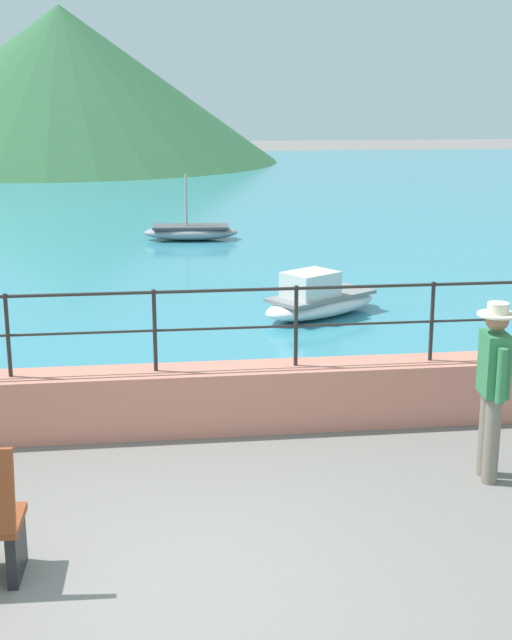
{
  "coord_description": "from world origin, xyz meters",
  "views": [
    {
      "loc": [
        -0.07,
        -5.97,
        3.65
      ],
      "look_at": [
        1.16,
        3.7,
        1.1
      ],
      "focal_mm": 49.58,
      "sensor_mm": 36.0,
      "label": 1
    }
  ],
  "objects": [
    {
      "name": "person_walking",
      "position": [
        3.14,
        1.57,
        0.98
      ],
      "size": [
        0.38,
        0.57,
        1.75
      ],
      "color": "slate",
      "rests_on": "ground"
    },
    {
      "name": "hill_main",
      "position": [
        -3.96,
        40.95,
        3.87
      ],
      "size": [
        21.91,
        21.91,
        7.75
      ],
      "primitive_type": "cone",
      "color": "#33663D",
      "rests_on": "ground"
    },
    {
      "name": "ground_plane",
      "position": [
        0.0,
        0.0,
        0.0
      ],
      "size": [
        120.0,
        120.0,
        0.0
      ],
      "primitive_type": "plane",
      "color": "slate"
    },
    {
      "name": "lake_water",
      "position": [
        0.0,
        25.84,
        0.03
      ],
      "size": [
        64.0,
        44.32,
        0.06
      ],
      "primitive_type": "cube",
      "color": "teal",
      "rests_on": "ground"
    },
    {
      "name": "railing",
      "position": [
        0.0,
        3.2,
        1.31
      ],
      "size": [
        18.44,
        0.04,
        0.9
      ],
      "color": "#282623",
      "rests_on": "promenade_wall"
    },
    {
      "name": "promenade_wall",
      "position": [
        0.0,
        3.2,
        0.35
      ],
      "size": [
        20.0,
        0.56,
        0.7
      ],
      "primitive_type": "cube",
      "color": "tan",
      "rests_on": "ground"
    },
    {
      "name": "boat_1",
      "position": [
        2.71,
        7.79,
        0.33
      ],
      "size": [
        2.41,
        2.02,
        0.76
      ],
      "color": "white",
      "rests_on": "lake_water"
    },
    {
      "name": "boat_3",
      "position": [
        1.05,
        15.64,
        0.26
      ],
      "size": [
        2.36,
        1.08,
        1.6
      ],
      "color": "gray",
      "rests_on": "lake_water"
    }
  ]
}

